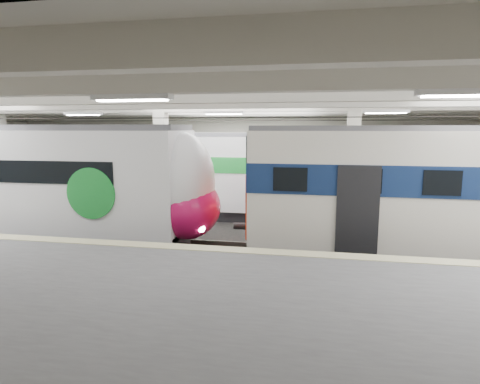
# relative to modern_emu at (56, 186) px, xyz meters

# --- Properties ---
(station_hall) EXTENTS (36.00, 24.00, 5.75)m
(station_hall) POSITION_rel_modern_emu_xyz_m (6.08, -1.74, 1.05)
(station_hall) COLOR black
(station_hall) RESTS_ON ground
(modern_emu) EXTENTS (13.86, 2.86, 4.47)m
(modern_emu) POSITION_rel_modern_emu_xyz_m (0.00, 0.00, 0.00)
(modern_emu) COLOR white
(modern_emu) RESTS_ON ground
(older_rer) EXTENTS (13.42, 2.96, 4.43)m
(older_rer) POSITION_rel_modern_emu_xyz_m (14.17, 0.00, 0.13)
(older_rer) COLOR silver
(older_rer) RESTS_ON ground
(far_train) EXTENTS (12.78, 2.67, 4.12)m
(far_train) POSITION_rel_modern_emu_xyz_m (3.61, 5.50, -0.06)
(far_train) COLOR white
(far_train) RESTS_ON ground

